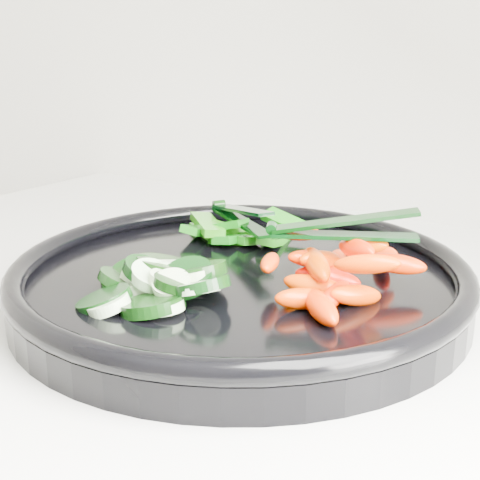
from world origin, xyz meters
The scene contains 6 objects.
veggie_tray centered at (-0.51, 1.67, 0.95)m, with size 0.42×0.42×0.04m.
cucumber_pile centered at (-0.55, 1.60, 0.96)m, with size 0.13×0.12×0.04m.
carrot_pile centered at (-0.43, 1.68, 0.97)m, with size 0.13×0.17×0.05m.
pepper_pile centered at (-0.58, 1.75, 0.96)m, with size 0.12×0.09×0.04m.
tong_carrot centered at (-0.43, 1.68, 1.00)m, with size 0.11×0.07×0.02m.
tong_pepper centered at (-0.57, 1.75, 0.98)m, with size 0.10×0.07×0.02m.
Camera 1 is at (-0.23, 1.24, 1.14)m, focal length 50.00 mm.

